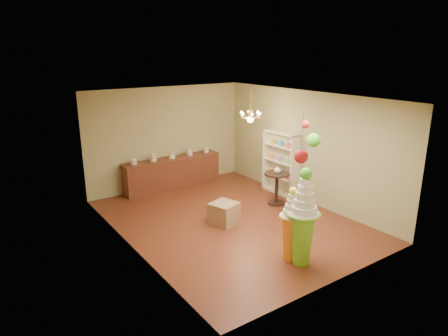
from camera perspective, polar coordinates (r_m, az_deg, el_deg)
floor at (r=9.84m, az=0.88°, el=-7.51°), size 6.50×6.50×0.00m
ceiling at (r=9.05m, az=0.97°, el=10.13°), size 6.50×6.50×0.00m
wall_back at (r=12.05m, az=-8.16°, el=4.34°), size 5.00×0.04×3.00m
wall_front at (r=7.09m, az=16.49°, el=-4.91°), size 5.00×0.04×3.00m
wall_left at (r=8.19m, az=-13.44°, el=-1.77°), size 0.04×6.50×3.00m
wall_right at (r=10.94m, az=11.64°, el=2.92°), size 0.04×6.50×3.00m
pedestal_green at (r=7.80m, az=11.19°, el=-8.09°), size 0.74×0.74×1.95m
pedestal_orange at (r=8.00m, az=9.58°, el=-8.89°), size 0.47×0.47×1.52m
burlap_riser at (r=9.58m, az=0.01°, el=-6.48°), size 0.72×0.72×0.52m
sideboard at (r=12.06m, az=-7.36°, el=-0.64°), size 3.04×0.54×1.16m
shelving_unit at (r=11.52m, az=8.05°, el=0.72°), size 0.33×1.20×1.80m
round_table at (r=10.77m, az=7.55°, el=-2.28°), size 0.70×0.70×0.87m
vase at (r=10.65m, az=7.63°, el=-0.21°), size 0.18×0.18×0.19m
pom_red_left at (r=6.95m, az=10.96°, el=1.63°), size 0.24×0.24×0.86m
pom_green_mid at (r=8.15m, az=12.66°, el=3.92°), size 0.28×0.28×0.85m
pom_red_right at (r=7.67m, az=11.55°, el=6.15°), size 0.15×0.15×0.41m
chandelier at (r=10.61m, az=3.78°, el=7.23°), size 0.60×0.60×0.85m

